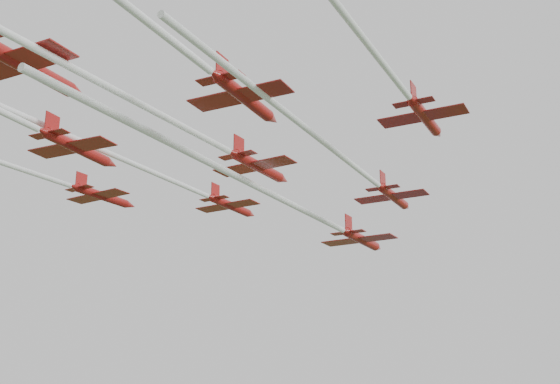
% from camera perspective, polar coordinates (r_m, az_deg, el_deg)
% --- Properties ---
extents(jet_lead, '(20.45, 61.22, 2.96)m').
position_cam_1_polar(jet_lead, '(80.70, 2.32, -1.68)').
color(jet_lead, '#A41816').
extents(jet_row2_left, '(18.01, 53.50, 2.52)m').
position_cam_1_polar(jet_row2_left, '(79.96, -9.48, 1.25)').
color(jet_row2_left, '#A41816').
extents(jet_row2_right, '(14.86, 48.84, 2.50)m').
position_cam_1_polar(jet_row2_right, '(71.94, 6.20, 2.00)').
color(jet_row2_right, '#A41816').
extents(jet_row3_mid, '(16.31, 45.26, 2.55)m').
position_cam_1_polar(jet_row3_mid, '(62.90, -6.81, 4.73)').
color(jet_row3_mid, '#A41816').
extents(jet_row3_right, '(15.42, 54.45, 2.37)m').
position_cam_1_polar(jet_row3_right, '(52.96, 7.38, 11.56)').
color(jet_row3_right, '#A41816').
extents(jet_row4_right, '(13.58, 47.62, 2.54)m').
position_cam_1_polar(jet_row4_right, '(48.64, -9.30, 12.45)').
color(jet_row4_right, '#A41816').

